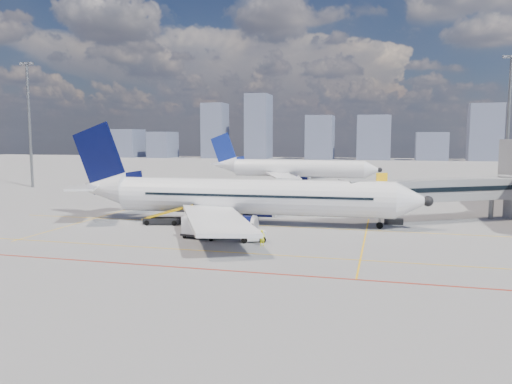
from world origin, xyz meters
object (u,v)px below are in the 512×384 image
main_aircraft (238,197)px  baggage_tug (251,234)px  ramp_worker (262,238)px  second_aircraft (291,169)px  cargo_dolly (201,227)px  belt_loader (163,219)px

main_aircraft → baggage_tug: size_ratio=15.46×
ramp_worker → main_aircraft: bearing=71.5°
main_aircraft → ramp_worker: (5.83, -11.41, -2.44)m
second_aircraft → cargo_dolly: second_aircraft is taller
main_aircraft → baggage_tug: main_aircraft is taller
baggage_tug → ramp_worker: size_ratio=1.83×
second_aircraft → cargo_dolly: size_ratio=9.24×
second_aircraft → ramp_worker: 67.52m
second_aircraft → ramp_worker: size_ratio=25.78×
cargo_dolly → main_aircraft: bearing=94.7°
cargo_dolly → ramp_worker: (6.89, -1.90, -0.45)m
main_aircraft → belt_loader: (-8.38, -2.92, -2.56)m
cargo_dolly → belt_loader: bearing=149.1°
baggage_tug → main_aircraft: bearing=93.1°
baggage_tug → belt_loader: bearing=130.7°
cargo_dolly → belt_loader: size_ratio=0.69×
baggage_tug → ramp_worker: baggage_tug is taller
second_aircraft → cargo_dolly: 64.97m
main_aircraft → cargo_dolly: main_aircraft is taller
cargo_dolly → ramp_worker: size_ratio=2.79×
second_aircraft → baggage_tug: 65.78m
cargo_dolly → belt_loader: belt_loader is taller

